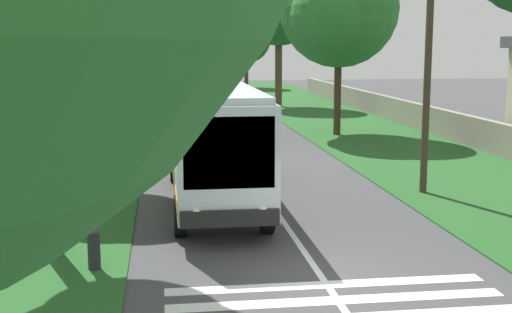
{
  "coord_description": "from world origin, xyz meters",
  "views": [
    {
      "loc": [
        -13.83,
        3.37,
        5.03
      ],
      "look_at": [
        6.72,
        0.54,
        1.6
      ],
      "focal_mm": 48.27,
      "sensor_mm": 36.0,
      "label": 1
    }
  ],
  "objects_px": {
    "trailing_car_0": "(252,118)",
    "roadside_tree_right_3": "(336,11)",
    "coach_bus": "(212,135)",
    "roadside_tree_right_2": "(245,40)",
    "trailing_minibus_0": "(212,77)",
    "roadside_tree_right_0": "(277,8)",
    "utility_pole": "(427,79)",
    "pedestrian": "(93,231)",
    "trailing_car_2": "(179,98)",
    "trailing_car_3": "(182,93)",
    "roadside_tree_left_3": "(128,6)",
    "trailing_car_1": "(181,106)"
  },
  "relations": [
    {
      "from": "trailing_car_1",
      "to": "trailing_minibus_0",
      "type": "bearing_deg",
      "value": -9.47
    },
    {
      "from": "pedestrian",
      "to": "roadside_tree_right_0",
      "type": "bearing_deg",
      "value": -15.29
    },
    {
      "from": "trailing_car_1",
      "to": "roadside_tree_right_0",
      "type": "xyz_separation_m",
      "value": [
        5.97,
        -7.77,
        7.09
      ]
    },
    {
      "from": "trailing_minibus_0",
      "to": "roadside_tree_right_0",
      "type": "bearing_deg",
      "value": -167.95
    },
    {
      "from": "coach_bus",
      "to": "roadside_tree_right_2",
      "type": "xyz_separation_m",
      "value": [
        55.53,
        -7.81,
        3.26
      ]
    },
    {
      "from": "trailing_car_2",
      "to": "trailing_minibus_0",
      "type": "height_order",
      "value": "trailing_minibus_0"
    },
    {
      "from": "trailing_car_3",
      "to": "trailing_minibus_0",
      "type": "distance_m",
      "value": 11.89
    },
    {
      "from": "trailing_car_2",
      "to": "trailing_minibus_0",
      "type": "xyz_separation_m",
      "value": [
        16.46,
        -3.92,
        0.88
      ]
    },
    {
      "from": "trailing_car_2",
      "to": "trailing_car_3",
      "type": "relative_size",
      "value": 1.0
    },
    {
      "from": "trailing_car_0",
      "to": "utility_pole",
      "type": "xyz_separation_m",
      "value": [
        -17.98,
        -3.51,
        3.21
      ]
    },
    {
      "from": "trailing_car_2",
      "to": "trailing_car_3",
      "type": "xyz_separation_m",
      "value": [
        5.13,
        -0.42,
        0.0
      ]
    },
    {
      "from": "roadside_tree_left_3",
      "to": "pedestrian",
      "type": "relative_size",
      "value": 6.55
    },
    {
      "from": "coach_bus",
      "to": "trailing_car_0",
      "type": "relative_size",
      "value": 2.6
    },
    {
      "from": "roadside_tree_right_2",
      "to": "trailing_car_0",
      "type": "bearing_deg",
      "value": 173.63
    },
    {
      "from": "trailing_car_1",
      "to": "roadside_tree_right_0",
      "type": "distance_m",
      "value": 12.09
    },
    {
      "from": "trailing_minibus_0",
      "to": "utility_pole",
      "type": "distance_m",
      "value": 50.34
    },
    {
      "from": "trailing_car_3",
      "to": "roadside_tree_right_3",
      "type": "xyz_separation_m",
      "value": [
        -23.87,
        -7.59,
        6.06
      ]
    },
    {
      "from": "coach_bus",
      "to": "roadside_tree_left_3",
      "type": "xyz_separation_m",
      "value": [
        23.19,
        3.53,
        5.16
      ]
    },
    {
      "from": "trailing_car_3",
      "to": "roadside_tree_left_3",
      "type": "bearing_deg",
      "value": 166.67
    },
    {
      "from": "roadside_tree_left_3",
      "to": "roadside_tree_right_3",
      "type": "relative_size",
      "value": 1.1
    },
    {
      "from": "trailing_car_2",
      "to": "roadside_tree_right_3",
      "type": "xyz_separation_m",
      "value": [
        -18.73,
        -8.01,
        6.06
      ]
    },
    {
      "from": "coach_bus",
      "to": "trailing_car_3",
      "type": "xyz_separation_m",
      "value": [
        39.08,
        -0.24,
        -1.48
      ]
    },
    {
      "from": "trailing_car_1",
      "to": "roadside_tree_left_3",
      "type": "xyz_separation_m",
      "value": [
        -3.44,
        3.3,
        6.64
      ]
    },
    {
      "from": "roadside_tree_right_2",
      "to": "trailing_minibus_0",
      "type": "bearing_deg",
      "value": 141.58
    },
    {
      "from": "coach_bus",
      "to": "utility_pole",
      "type": "bearing_deg",
      "value": -88.1
    },
    {
      "from": "coach_bus",
      "to": "trailing_car_3",
      "type": "height_order",
      "value": "coach_bus"
    },
    {
      "from": "trailing_car_1",
      "to": "pedestrian",
      "type": "distance_m",
      "value": 33.22
    },
    {
      "from": "roadside_tree_right_2",
      "to": "pedestrian",
      "type": "bearing_deg",
      "value": 169.99
    },
    {
      "from": "roadside_tree_right_3",
      "to": "roadside_tree_left_3",
      "type": "bearing_deg",
      "value": 54.94
    },
    {
      "from": "trailing_car_3",
      "to": "pedestrian",
      "type": "xyz_separation_m",
      "value": [
        -45.55,
        3.38,
        0.24
      ]
    },
    {
      "from": "utility_pole",
      "to": "trailing_car_2",
      "type": "bearing_deg",
      "value": 12.26
    },
    {
      "from": "trailing_car_1",
      "to": "trailing_car_2",
      "type": "height_order",
      "value": "same"
    },
    {
      "from": "trailing_car_0",
      "to": "trailing_car_2",
      "type": "height_order",
      "value": "same"
    },
    {
      "from": "trailing_minibus_0",
      "to": "roadside_tree_right_0",
      "type": "height_order",
      "value": "roadside_tree_right_0"
    },
    {
      "from": "trailing_car_1",
      "to": "trailing_minibus_0",
      "type": "xyz_separation_m",
      "value": [
        23.78,
        -3.97,
        0.88
      ]
    },
    {
      "from": "roadside_tree_right_2",
      "to": "utility_pole",
      "type": "xyz_separation_m",
      "value": [
        -55.29,
        0.66,
        -1.53
      ]
    },
    {
      "from": "roadside_tree_left_3",
      "to": "coach_bus",
      "type": "bearing_deg",
      "value": -171.35
    },
    {
      "from": "roadside_tree_left_3",
      "to": "roadside_tree_right_3",
      "type": "xyz_separation_m",
      "value": [
        -7.97,
        -11.36,
        -0.58
      ]
    },
    {
      "from": "trailing_car_0",
      "to": "roadside_tree_right_2",
      "type": "height_order",
      "value": "roadside_tree_right_2"
    },
    {
      "from": "utility_pole",
      "to": "pedestrian",
      "type": "height_order",
      "value": "utility_pole"
    },
    {
      "from": "trailing_car_1",
      "to": "trailing_car_3",
      "type": "bearing_deg",
      "value": -2.14
    },
    {
      "from": "trailing_car_0",
      "to": "pedestrian",
      "type": "xyz_separation_m",
      "value": [
        -24.69,
        6.78,
        0.24
      ]
    },
    {
      "from": "coach_bus",
      "to": "trailing_car_1",
      "type": "bearing_deg",
      "value": 0.48
    },
    {
      "from": "coach_bus",
      "to": "trailing_minibus_0",
      "type": "bearing_deg",
      "value": -4.25
    },
    {
      "from": "coach_bus",
      "to": "pedestrian",
      "type": "relative_size",
      "value": 6.6
    },
    {
      "from": "roadside_tree_left_3",
      "to": "utility_pole",
      "type": "height_order",
      "value": "roadside_tree_left_3"
    },
    {
      "from": "trailing_car_0",
      "to": "roadside_tree_right_3",
      "type": "relative_size",
      "value": 0.43
    },
    {
      "from": "utility_pole",
      "to": "pedestrian",
      "type": "distance_m",
      "value": 12.63
    },
    {
      "from": "pedestrian",
      "to": "roadside_tree_right_2",
      "type": "bearing_deg",
      "value": -10.01
    },
    {
      "from": "trailing_car_3",
      "to": "roadside_tree_right_0",
      "type": "height_order",
      "value": "roadside_tree_right_0"
    }
  ]
}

